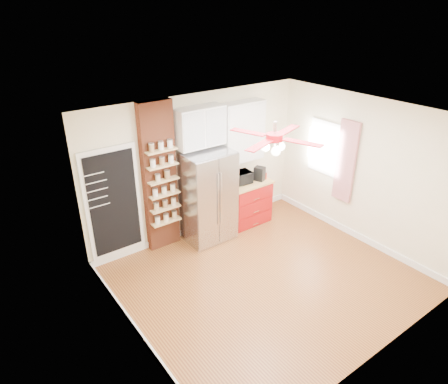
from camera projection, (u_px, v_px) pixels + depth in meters
floor at (266, 279)px, 6.57m from camera, size 4.50×4.50×0.00m
ceiling at (276, 118)px, 5.39m from camera, size 4.50×4.50×0.00m
wall_back at (198, 166)px, 7.43m from camera, size 4.50×0.02×2.70m
wall_front at (389, 272)px, 4.53m from camera, size 4.50×0.02×2.70m
wall_left at (131, 258)px, 4.78m from camera, size 0.02×4.00×2.70m
wall_right at (363, 172)px, 7.18m from camera, size 0.02×4.00×2.70m
chalkboard at (114, 203)px, 6.61m from camera, size 0.95×0.05×1.95m
brick_pillar at (159, 178)px, 6.92m from camera, size 0.60×0.16×2.70m
fridge at (207, 196)px, 7.34m from camera, size 0.90×0.70×1.75m
upper_glass_cabinet at (200, 127)px, 6.93m from camera, size 0.90×0.35×0.70m
red_cabinet at (246, 202)px, 8.08m from camera, size 0.94×0.64×0.90m
upper_shelf_unit at (242, 132)px, 7.58m from camera, size 0.90×0.30×1.15m
window at (325, 148)px, 7.73m from camera, size 0.04×0.75×1.05m
curtain at (346, 162)px, 7.35m from camera, size 0.06×0.40×1.55m
ceiling_fan at (274, 138)px, 5.51m from camera, size 1.40×1.40×0.44m
toaster_oven at (240, 178)px, 7.75m from camera, size 0.45×0.33×0.24m
coffee_maker at (260, 174)px, 7.88m from camera, size 0.22×0.24×0.28m
canister_left at (264, 175)px, 7.97m from camera, size 0.13×0.13×0.15m
canister_right at (259, 173)px, 8.09m from camera, size 0.10×0.10×0.15m
pantry_jar_oats at (158, 178)px, 6.72m from camera, size 0.09×0.09×0.12m
pantry_jar_beans at (167, 175)px, 6.82m from camera, size 0.11×0.11×0.14m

